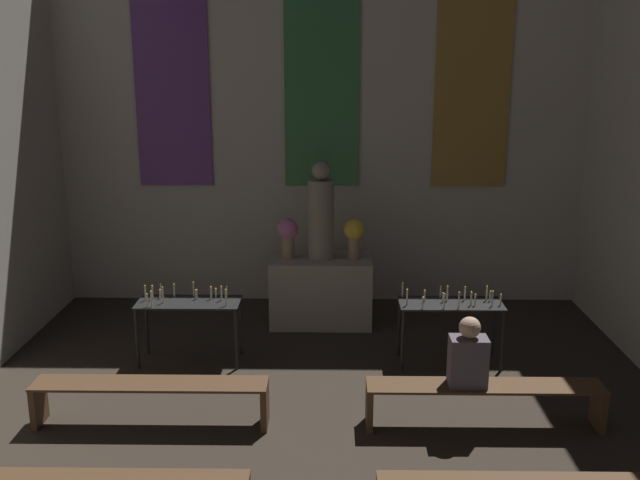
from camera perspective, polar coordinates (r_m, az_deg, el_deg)
name	(u,v)px	position (r m, az deg, el deg)	size (l,w,h in m)	color
wall_back	(322,114)	(10.20, 0.15, 10.03)	(7.69, 0.16, 5.40)	#B2AD9E
altar	(321,290)	(9.63, 0.07, -4.06)	(1.35, 0.75, 0.91)	gray
statue	(321,215)	(9.36, 0.07, 2.04)	(0.35, 0.35, 1.29)	gray
flower_vase_left	(288,234)	(9.43, -2.59, 0.45)	(0.28, 0.28, 0.53)	#937A5B
flower_vase_right	(354,235)	(9.42, 2.74, 0.43)	(0.28, 0.28, 0.53)	#937A5B
candle_rack_left	(189,308)	(8.49, -10.47, -5.41)	(1.20, 0.50, 0.95)	black
candle_rack_right	(451,310)	(8.44, 10.41, -5.52)	(1.20, 0.50, 0.95)	black
pew_back_left	(151,393)	(7.28, -13.39, -11.82)	(2.28, 0.36, 0.45)	#4C331E
pew_back_right	(484,395)	(7.23, 13.01, -12.01)	(2.28, 0.36, 0.45)	#4C331E
person_seated	(468,356)	(7.02, 11.78, -9.04)	(0.36, 0.24, 0.69)	#564C56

